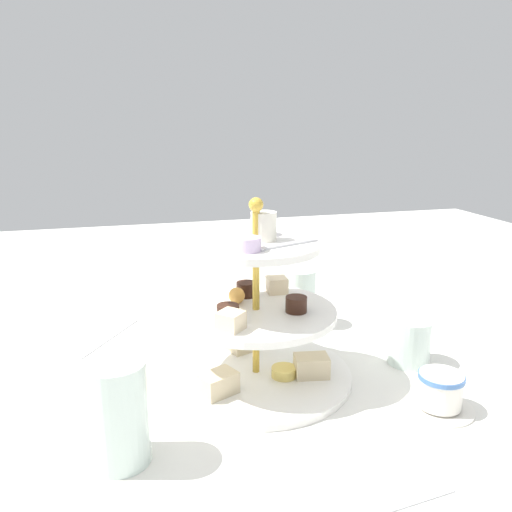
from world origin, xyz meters
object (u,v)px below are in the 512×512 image
(tiered_serving_stand, at_px, (256,326))
(butter_knife_left, at_px, (108,337))
(water_glass_mid_back, at_px, (299,297))
(teacup_with_saucer, at_px, (440,392))
(butter_knife_right, at_px, (381,509))
(water_glass_short_left, at_px, (409,341))
(water_glass_tall_right, at_px, (118,413))

(tiered_serving_stand, distance_m, butter_knife_left, 0.30)
(butter_knife_left, distance_m, water_glass_mid_back, 0.34)
(teacup_with_saucer, bearing_deg, butter_knife_left, 140.47)
(teacup_with_saucer, xyz_separation_m, water_glass_mid_back, (-0.08, 0.32, 0.03))
(butter_knife_left, xyz_separation_m, water_glass_mid_back, (0.34, -0.03, 0.05))
(tiered_serving_stand, xyz_separation_m, teacup_with_saucer, (0.21, -0.14, -0.06))
(water_glass_mid_back, bearing_deg, teacup_with_saucer, -75.98)
(teacup_with_saucer, distance_m, butter_knife_right, 0.22)
(water_glass_short_left, distance_m, water_glass_mid_back, 0.22)
(tiered_serving_stand, height_order, water_glass_tall_right, tiered_serving_stand)
(teacup_with_saucer, xyz_separation_m, butter_knife_left, (-0.42, 0.35, -0.02))
(tiered_serving_stand, xyz_separation_m, water_glass_short_left, (0.24, -0.02, -0.05))
(water_glass_tall_right, relative_size, teacup_with_saucer, 1.32)
(water_glass_tall_right, bearing_deg, teacup_with_saucer, -0.11)
(teacup_with_saucer, bearing_deg, water_glass_short_left, 75.86)
(tiered_serving_stand, relative_size, water_glass_tall_right, 2.34)
(water_glass_short_left, bearing_deg, butter_knife_right, -125.34)
(water_glass_short_left, bearing_deg, tiered_serving_stand, 176.31)
(water_glass_short_left, xyz_separation_m, water_glass_mid_back, (-0.11, 0.19, 0.02))
(teacup_with_saucer, bearing_deg, tiered_serving_stand, 145.23)
(tiered_serving_stand, xyz_separation_m, butter_knife_left, (-0.21, 0.20, -0.08))
(teacup_with_saucer, relative_size, butter_knife_right, 0.53)
(water_glass_short_left, bearing_deg, water_glass_tall_right, -163.59)
(teacup_with_saucer, relative_size, water_glass_mid_back, 0.86)
(tiered_serving_stand, relative_size, butter_knife_right, 1.64)
(water_glass_short_left, bearing_deg, teacup_with_saucer, -104.14)
(tiered_serving_stand, xyz_separation_m, butter_knife_right, (0.05, -0.29, -0.08))
(water_glass_mid_back, bearing_deg, tiered_serving_stand, -126.26)
(butter_knife_left, bearing_deg, water_glass_mid_back, 118.75)
(water_glass_tall_right, xyz_separation_m, water_glass_mid_back, (0.32, 0.32, -0.01))
(tiered_serving_stand, relative_size, water_glass_short_left, 3.87)
(water_glass_tall_right, height_order, water_glass_short_left, water_glass_tall_right)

